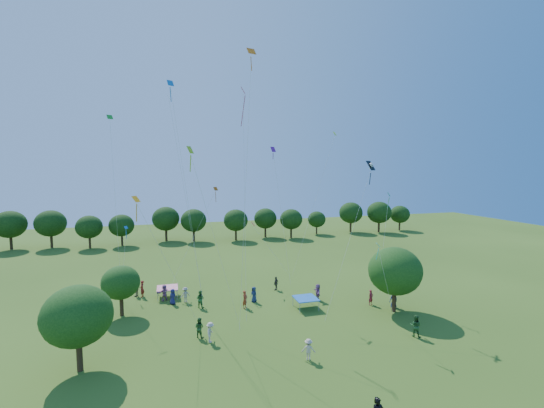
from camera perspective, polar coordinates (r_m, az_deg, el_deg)
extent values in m
cylinder|color=#422B19|center=(30.33, -27.95, -20.44)|extent=(0.40, 0.40, 1.97)
ellipsoid|color=#1E4914|center=(29.19, -28.22, -15.19)|extent=(4.64, 4.64, 4.18)
cylinder|color=#422B19|center=(38.68, -22.51, -14.65)|extent=(0.36, 0.36, 1.74)
ellipsoid|color=#1E4914|center=(37.95, -22.65, -11.29)|extent=(3.52, 3.52, 3.17)
cylinder|color=#422B19|center=(38.71, 18.59, -14.37)|extent=(0.39, 0.39, 1.90)
ellipsoid|color=#1E4914|center=(37.77, 18.73, -9.91)|extent=(5.12, 5.12, 4.61)
cylinder|color=#422B19|center=(77.77, -35.72, -5.02)|extent=(0.45, 0.45, 2.17)
ellipsoid|color=#173910|center=(77.29, -35.86, -2.60)|extent=(5.22, 5.22, 4.70)
cylinder|color=#422B19|center=(75.56, -31.29, -5.07)|extent=(0.44, 0.44, 2.15)
ellipsoid|color=#173910|center=(75.07, -31.41, -2.60)|extent=(5.17, 5.17, 4.65)
cylinder|color=#422B19|center=(71.91, -26.67, -5.47)|extent=(0.38, 0.38, 1.87)
ellipsoid|color=#173910|center=(71.45, -26.76, -3.23)|extent=(4.48, 4.48, 4.03)
cylinder|color=#422B19|center=(71.73, -22.46, -5.33)|extent=(0.38, 0.38, 1.84)
ellipsoid|color=#173910|center=(71.28, -22.54, -3.12)|extent=(4.42, 4.42, 3.98)
cylinder|color=#422B19|center=(73.60, -16.25, -4.74)|extent=(0.44, 0.44, 2.14)
ellipsoid|color=#173910|center=(73.10, -16.32, -2.22)|extent=(5.14, 5.14, 4.63)
cylinder|color=#422B19|center=(71.63, -12.15, -4.97)|extent=(0.42, 0.42, 2.03)
ellipsoid|color=#173910|center=(71.14, -12.20, -2.53)|extent=(4.86, 4.86, 4.37)
cylinder|color=#422B19|center=(71.52, -5.68, -4.91)|extent=(0.40, 0.40, 1.96)
ellipsoid|color=#173910|center=(71.04, -5.71, -2.55)|extent=(4.71, 4.71, 4.24)
cylinder|color=#422B19|center=(74.38, -1.05, -4.50)|extent=(0.39, 0.39, 1.91)
ellipsoid|color=#173910|center=(73.93, -1.05, -2.28)|extent=(4.59, 4.59, 4.13)
cylinder|color=#422B19|center=(73.73, 3.01, -4.60)|extent=(0.39, 0.39, 1.89)
ellipsoid|color=#173910|center=(73.28, 3.02, -2.39)|extent=(4.54, 4.54, 4.08)
cylinder|color=#422B19|center=(78.47, 7.01, -4.13)|extent=(0.33, 0.33, 1.58)
ellipsoid|color=#173910|center=(78.10, 7.03, -2.39)|extent=(3.80, 3.80, 3.42)
cylinder|color=#422B19|center=(82.16, 12.22, -3.58)|extent=(0.44, 0.44, 2.13)
ellipsoid|color=#173910|center=(81.72, 12.26, -1.34)|extent=(5.12, 5.12, 4.61)
cylinder|color=#422B19|center=(83.41, 16.40, -3.53)|extent=(0.45, 0.45, 2.18)
ellipsoid|color=#173910|center=(82.96, 16.46, -1.27)|extent=(5.24, 5.24, 4.72)
cylinder|color=#422B19|center=(87.64, 19.36, -3.31)|extent=(0.37, 0.37, 1.81)
ellipsoid|color=#173910|center=(87.28, 19.42, -1.53)|extent=(4.35, 4.35, 3.91)
cube|color=#F61C4C|center=(42.09, -16.09, -12.52)|extent=(2.20, 2.20, 0.08)
cylinder|color=#999999|center=(41.32, -17.50, -13.63)|extent=(0.05, 0.05, 1.10)
cylinder|color=#999999|center=(41.31, -14.64, -13.56)|extent=(0.05, 0.05, 1.10)
cylinder|color=#999999|center=(43.22, -17.44, -12.77)|extent=(0.05, 0.05, 1.10)
cylinder|color=#999999|center=(43.20, -14.72, -12.70)|extent=(0.05, 0.05, 1.10)
cube|color=blue|center=(37.67, 5.31, -14.50)|extent=(2.20, 2.20, 0.08)
cylinder|color=#999999|center=(36.64, 4.39, -15.92)|extent=(0.05, 0.05, 1.10)
cylinder|color=#999999|center=(37.35, 7.37, -15.52)|extent=(0.05, 0.05, 1.10)
cylinder|color=#999999|center=(38.40, 3.30, -14.88)|extent=(0.05, 0.05, 1.10)
cylinder|color=#999999|center=(39.07, 6.16, -14.54)|extent=(0.05, 0.05, 1.10)
imported|color=navy|center=(39.32, -2.86, -13.98)|extent=(0.79, 0.90, 1.62)
imported|color=#99331B|center=(37.78, -4.26, -14.69)|extent=(0.77, 0.77, 1.78)
imported|color=#225024|center=(34.06, 21.59, -17.35)|extent=(0.99, 0.99, 1.83)
imported|color=#BEAA98|center=(28.74, 5.75, -21.74)|extent=(1.13, 0.84, 1.58)
imported|color=#433C36|center=(42.84, 0.64, -12.34)|extent=(0.96, 0.94, 1.57)
imported|color=#A66195|center=(41.24, -16.52, -13.19)|extent=(1.69, 1.18, 1.71)
imported|color=navy|center=(40.01, -15.31, -13.83)|extent=(0.88, 0.84, 1.61)
imported|color=maroon|center=(43.06, -19.72, -12.41)|extent=(0.56, 0.75, 1.81)
imported|color=#2A632B|center=(38.47, -11.20, -14.41)|extent=(0.99, 0.86, 1.77)
imported|color=beige|center=(31.41, -9.65, -19.24)|extent=(0.78, 1.17, 1.65)
imported|color=#463A38|center=(43.44, -20.48, -12.36)|extent=(0.92, 1.09, 1.70)
imported|color=#834E86|center=(39.94, 7.18, -13.58)|extent=(0.87, 1.74, 1.79)
imported|color=navy|center=(39.77, 18.53, -14.02)|extent=(0.85, 0.52, 1.65)
imported|color=maroon|center=(39.81, 15.25, -13.96)|extent=(0.67, 0.54, 1.57)
imported|color=#265323|center=(32.35, -11.35, -18.47)|extent=(0.94, 0.84, 1.68)
imported|color=tan|center=(40.26, -13.45, -13.66)|extent=(1.15, 0.81, 1.61)
cube|color=black|center=(37.01, 15.22, 5.84)|extent=(1.23, 1.12, 0.93)
cube|color=black|center=(37.06, 15.13, 3.85)|extent=(0.10, 0.27, 1.18)
sphere|color=white|center=(36.96, 15.28, 5.99)|extent=(0.34, 0.34, 0.34)
cylinder|color=white|center=(36.96, 15.26, 5.56)|extent=(0.25, 0.48, 0.32)
cylinder|color=white|center=(36.96, 15.26, 5.56)|extent=(0.25, 0.48, 0.32)
cylinder|color=beige|center=(33.80, 12.06, -5.49)|extent=(6.92, 4.87, 12.51)
cube|color=red|center=(37.57, -4.57, 17.34)|extent=(0.58, 0.85, 0.68)
cube|color=red|center=(37.26, -4.56, 14.34)|extent=(0.37, 0.58, 2.94)
cylinder|color=beige|center=(33.11, -4.32, 0.95)|extent=(1.41, 7.43, 20.02)
cube|color=orange|center=(30.84, -3.26, 22.82)|extent=(0.76, 0.57, 0.55)
cube|color=orange|center=(30.62, -3.27, 21.11)|extent=(0.17, 0.23, 1.03)
cylinder|color=beige|center=(28.54, -4.20, 1.75)|extent=(1.49, 1.70, 21.53)
cube|color=#FF980D|center=(27.00, -20.56, 0.73)|extent=(0.60, 0.66, 0.43)
cube|color=#FF980D|center=(27.14, -20.48, -1.32)|extent=(0.13, 0.29, 1.26)
cylinder|color=beige|center=(29.57, -15.88, -9.34)|extent=(4.16, 3.56, 10.33)
cube|color=#C9FF16|center=(43.64, 9.81, 10.82)|extent=(0.60, 0.61, 0.46)
cylinder|color=beige|center=(42.80, 6.48, -0.39)|extent=(5.06, 0.37, 16.50)
cube|color=#198E24|center=(44.42, -24.10, 12.35)|extent=(0.71, 0.61, 0.49)
cylinder|color=beige|center=(42.68, -23.36, 0.21)|extent=(0.81, 3.03, 18.03)
cube|color=#115FB2|center=(44.07, -21.93, -3.43)|extent=(0.46, 0.44, 0.29)
cube|color=#115FB2|center=(44.25, -21.89, -4.43)|extent=(0.08, 0.25, 1.09)
cylinder|color=beige|center=(43.41, -22.17, -7.76)|extent=(0.35, 2.61, 5.93)
cube|color=#72178E|center=(39.51, 0.18, 8.56)|extent=(0.68, 0.57, 0.57)
cube|color=#72178E|center=(39.53, 0.16, 7.51)|extent=(0.09, 0.16, 0.65)
cylinder|color=beige|center=(39.46, 1.58, -2.34)|extent=(1.66, 1.31, 14.47)
cube|color=silver|center=(34.26, -15.85, 15.80)|extent=(0.36, 0.52, 0.41)
cylinder|color=beige|center=(33.86, -13.21, -0.22)|extent=(2.63, 0.11, 18.67)
cube|color=#0EC5D4|center=(31.15, 16.30, -6.18)|extent=(0.42, 0.50, 0.32)
cube|color=#0EC5D4|center=(31.35, 16.21, -7.52)|extent=(0.15, 0.22, 0.97)
cylinder|color=beige|center=(32.99, 17.41, -11.48)|extent=(2.35, 1.02, 6.27)
cube|color=#BC4F0B|center=(44.27, -8.83, 2.38)|extent=(0.58, 0.51, 0.43)
cube|color=#BC4F0B|center=(44.38, -8.82, 1.11)|extent=(0.13, 0.30, 1.31)
cylinder|color=beige|center=(42.98, -12.04, -4.80)|extent=(5.44, 3.32, 10.05)
cube|color=red|center=(43.25, -2.99, -3.16)|extent=(0.52, 0.67, 0.48)
cylinder|color=beige|center=(43.38, -0.06, -7.40)|extent=(4.02, 2.05, 5.87)
cube|color=#A5CD12|center=(24.55, -12.71, 8.29)|extent=(0.51, 0.59, 0.48)
cube|color=#A5CD12|center=(24.57, -12.67, 6.21)|extent=(0.11, 0.25, 1.09)
cylinder|color=beige|center=(26.73, -8.49, -7.09)|extent=(3.80, 2.80, 13.67)
cube|color=#1A9451|center=(40.00, 17.86, 1.44)|extent=(0.53, 0.56, 0.42)
cube|color=#1A9451|center=(40.11, 17.78, 0.13)|extent=(0.08, 0.28, 1.21)
cylinder|color=beige|center=(39.49, 17.10, -6.04)|extent=(1.97, 1.58, 9.77)
cube|color=#1266B6|center=(34.40, -15.66, 17.81)|extent=(0.63, 0.51, 0.51)
cube|color=#1266B6|center=(34.25, -15.62, 16.21)|extent=(0.13, 0.28, 1.20)
cylinder|color=beige|center=(33.53, -13.11, 0.73)|extent=(2.47, 0.46, 19.84)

